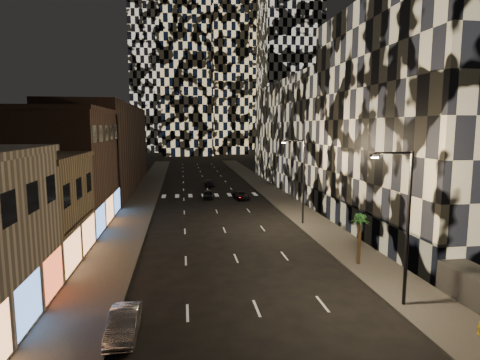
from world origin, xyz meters
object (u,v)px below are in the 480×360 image
object	(u,v)px
car_silver_parked	(124,324)
car_dark_oncoming	(209,183)
palm_tree	(360,223)
streetlight_far	(301,175)
car_dark_rightlane	(241,195)
streetlight_near	(404,218)
car_dark_midlane	(208,195)

from	to	relation	value
car_silver_parked	car_dark_oncoming	bearing A→B (deg)	81.87
car_silver_parked	palm_tree	distance (m)	18.31
streetlight_far	car_dark_rightlane	xyz separation A→B (m)	(-4.12, 15.98, -4.81)
car_dark_oncoming	car_dark_rightlane	world-z (taller)	car_dark_oncoming
palm_tree	streetlight_near	bearing A→B (deg)	-95.26
car_dark_oncoming	palm_tree	xyz separation A→B (m)	(8.50, -42.37, 2.71)
car_dark_midlane	car_dark_oncoming	size ratio (longest dim) A/B	0.86
car_dark_oncoming	palm_tree	size ratio (longest dim) A/B	1.10
streetlight_far	palm_tree	distance (m)	13.17
streetlight_far	car_dark_midlane	world-z (taller)	streetlight_far
streetlight_far	palm_tree	xyz separation A→B (m)	(0.65, -12.99, -2.03)
streetlight_near	car_dark_oncoming	world-z (taller)	streetlight_near
streetlight_near	streetlight_far	world-z (taller)	same
streetlight_far	car_silver_parked	distance (m)	26.63
streetlight_near	car_dark_midlane	xyz separation A→B (m)	(-8.85, 36.94, -4.73)
streetlight_near	car_dark_midlane	bearing A→B (deg)	103.48
streetlight_near	car_dark_rightlane	distance (m)	36.54
palm_tree	car_dark_midlane	bearing A→B (deg)	107.61
streetlight_far	car_dark_oncoming	bearing A→B (deg)	104.97
car_dark_oncoming	car_dark_rightlane	xyz separation A→B (m)	(3.73, -13.39, -0.07)
palm_tree	car_dark_oncoming	bearing A→B (deg)	101.34
car_dark_midlane	car_dark_oncoming	distance (m)	12.48
car_dark_oncoming	car_dark_rightlane	bearing A→B (deg)	107.22
streetlight_far	palm_tree	bearing A→B (deg)	-87.16
car_dark_midlane	car_dark_rightlane	xyz separation A→B (m)	(4.73, -0.96, -0.08)
streetlight_far	car_dark_midlane	bearing A→B (deg)	117.60
car_silver_parked	car_dark_midlane	world-z (taller)	car_silver_parked
car_dark_oncoming	streetlight_near	bearing A→B (deg)	100.69
streetlight_near	car_dark_rightlane	xyz separation A→B (m)	(-4.12, 35.98, -4.81)
streetlight_near	car_dark_oncoming	distance (m)	50.22
streetlight_near	car_dark_oncoming	bearing A→B (deg)	99.04
car_dark_oncoming	car_dark_rightlane	distance (m)	13.90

